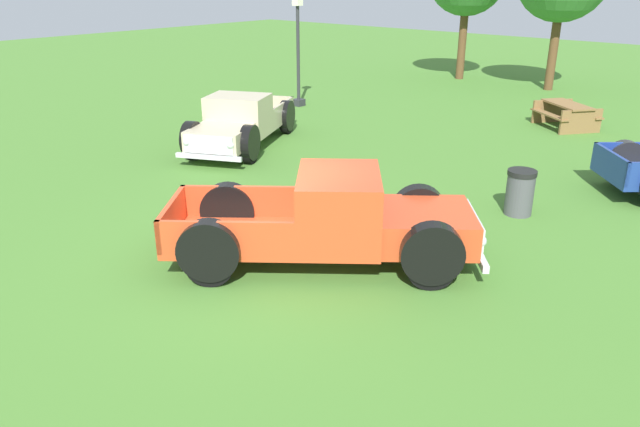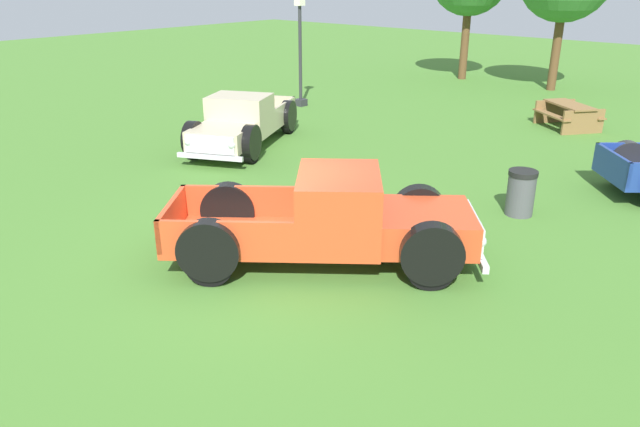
# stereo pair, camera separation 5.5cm
# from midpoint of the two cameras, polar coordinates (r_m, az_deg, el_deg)

# --- Properties ---
(ground_plane) EXTENTS (80.00, 80.00, 0.00)m
(ground_plane) POSITION_cam_midpoint_polar(r_m,az_deg,el_deg) (10.76, -5.69, -4.27)
(ground_plane) COLOR #477A2D
(pickup_truck_foreground) EXTENTS (5.24, 4.73, 1.61)m
(pickup_truck_foreground) POSITION_cam_midpoint_polar(r_m,az_deg,el_deg) (10.30, 1.96, -0.72)
(pickup_truck_foreground) COLOR #D14723
(pickup_truck_foreground) RESTS_ON ground_plane
(pickup_truck_behind_left) EXTENTS (3.70, 5.12, 1.49)m
(pickup_truck_behind_left) POSITION_cam_midpoint_polar(r_m,az_deg,el_deg) (17.42, -7.78, 8.35)
(pickup_truck_behind_left) COLOR #C6B793
(pickup_truck_behind_left) RESTS_ON ground_plane
(lamp_post_near) EXTENTS (0.36, 0.36, 3.99)m
(lamp_post_near) POSITION_cam_midpoint_polar(r_m,az_deg,el_deg) (22.81, -2.14, 15.23)
(lamp_post_near) COLOR #2D2D33
(lamp_post_near) RESTS_ON ground_plane
(picnic_table) EXTENTS (2.33, 2.26, 0.78)m
(picnic_table) POSITION_cam_midpoint_polar(r_m,az_deg,el_deg) (21.21, 22.04, 8.79)
(picnic_table) COLOR olive
(picnic_table) RESTS_ON ground_plane
(trash_can) EXTENTS (0.59, 0.59, 0.95)m
(trash_can) POSITION_cam_midpoint_polar(r_m,az_deg,el_deg) (13.14, 18.13, 1.91)
(trash_can) COLOR #4C4C51
(trash_can) RESTS_ON ground_plane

